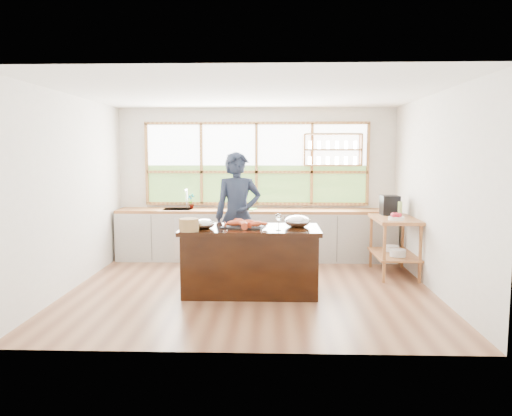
{
  "coord_description": "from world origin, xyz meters",
  "views": [
    {
      "loc": [
        0.3,
        -6.82,
        1.9
      ],
      "look_at": [
        0.06,
        0.15,
        1.13
      ],
      "focal_mm": 35.0,
      "sensor_mm": 36.0,
      "label": 1
    }
  ],
  "objects_px": {
    "island": "(250,260)",
    "cook": "(238,216)",
    "espresso_machine": "(390,205)",
    "wicker_basket": "(189,225)"
  },
  "relations": [
    {
      "from": "espresso_machine",
      "to": "island",
      "type": "bearing_deg",
      "value": -147.4
    },
    {
      "from": "cook",
      "to": "wicker_basket",
      "type": "relative_size",
      "value": 7.49
    },
    {
      "from": "island",
      "to": "cook",
      "type": "height_order",
      "value": "cook"
    },
    {
      "from": "island",
      "to": "wicker_basket",
      "type": "height_order",
      "value": "wicker_basket"
    },
    {
      "from": "island",
      "to": "espresso_machine",
      "type": "bearing_deg",
      "value": 33.64
    },
    {
      "from": "cook",
      "to": "espresso_machine",
      "type": "distance_m",
      "value": 2.52
    },
    {
      "from": "cook",
      "to": "espresso_machine",
      "type": "bearing_deg",
      "value": 5.7
    },
    {
      "from": "island",
      "to": "wicker_basket",
      "type": "bearing_deg",
      "value": -156.69
    },
    {
      "from": "island",
      "to": "espresso_machine",
      "type": "distance_m",
      "value": 2.7
    },
    {
      "from": "island",
      "to": "espresso_machine",
      "type": "xyz_separation_m",
      "value": [
        2.19,
        1.46,
        0.6
      ]
    }
  ]
}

